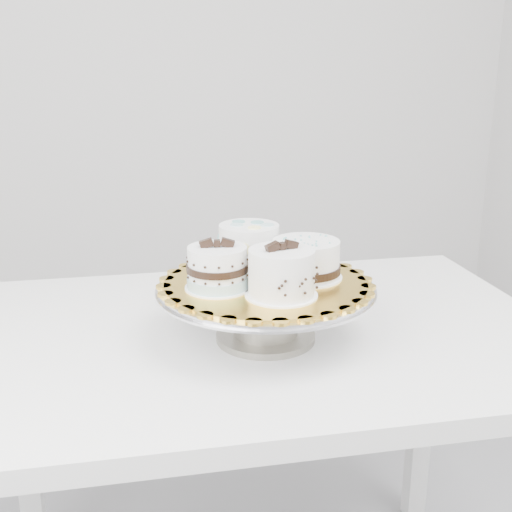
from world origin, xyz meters
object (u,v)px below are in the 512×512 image
object	(u,v)px
table	(261,371)
cake_stand	(266,302)
cake_banded	(217,269)
cake_dots	(249,246)
cake_swirl	(282,274)
cake_ribbon	(306,260)
cake_board	(266,283)

from	to	relation	value
table	cake_stand	distance (m)	0.17
cake_banded	cake_stand	bearing A→B (deg)	18.54
cake_dots	cake_banded	bearing A→B (deg)	-146.34
cake_stand	cake_dots	world-z (taller)	cake_dots
cake_swirl	cake_ribbon	size ratio (longest dim) A/B	0.78
cake_board	cake_stand	bearing A→B (deg)	0.00
cake_ribbon	cake_banded	bearing A→B (deg)	-154.40
table	cake_swirl	size ratio (longest dim) A/B	9.79
cake_dots	cake_ribbon	distance (m)	0.12
table	cake_ribbon	distance (m)	0.25
cake_stand	cake_banded	distance (m)	0.11
cake_board	cake_dots	size ratio (longest dim) A/B	2.65
table	cake_stand	xyz separation A→B (m)	(-0.01, -0.05, 0.16)
cake_ribbon	cake_dots	bearing A→B (deg)	154.36
cake_board	cake_dots	world-z (taller)	cake_dots
cake_board	cake_ribbon	world-z (taller)	cake_ribbon
table	cake_dots	xyz separation A→B (m)	(-0.01, 0.04, 0.24)
cake_board	cake_banded	world-z (taller)	cake_banded
cake_swirl	cake_dots	size ratio (longest dim) A/B	0.92
cake_banded	cake_ribbon	xyz separation A→B (m)	(0.17, 0.00, -0.00)
table	cake_board	world-z (taller)	cake_board
cake_dots	cake_ribbon	world-z (taller)	cake_dots
table	cake_dots	size ratio (longest dim) A/B	8.96
table	cake_swirl	world-z (taller)	cake_swirl
table	cake_banded	bearing A→B (deg)	-141.86
cake_banded	cake_dots	bearing A→B (deg)	61.85
table	cake_swirl	distance (m)	0.27
cake_stand	cake_banded	bearing A→B (deg)	-176.17
cake_board	cake_ribbon	bearing A→B (deg)	-1.09
cake_board	cake_banded	size ratio (longest dim) A/B	2.91
cake_banded	cake_dots	size ratio (longest dim) A/B	0.91
table	cake_ribbon	xyz separation A→B (m)	(0.07, -0.05, 0.23)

